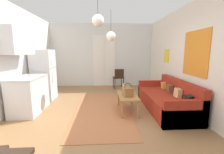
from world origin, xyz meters
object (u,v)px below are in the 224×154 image
object	(u,v)px
accent_chair	(119,77)
pendant_lamp_near	(98,21)
couch	(168,100)
bamboo_vase	(124,88)
refrigerator	(44,75)
pendant_lamp_far	(111,36)
handbag	(128,92)
coffee_table	(128,97)

from	to	relation	value
accent_chair	pendant_lamp_near	distance (m)	3.52
pendant_lamp_near	couch	bearing A→B (deg)	19.00
bamboo_vase	refrigerator	xyz separation A→B (m)	(-2.47, 0.92, 0.23)
refrigerator	pendant_lamp_far	world-z (taller)	pendant_lamp_far
refrigerator	pendant_lamp_near	size ratio (longest dim) A/B	2.22
refrigerator	accent_chair	xyz separation A→B (m)	(2.55, 1.26, -0.31)
bamboo_vase	accent_chair	size ratio (longest dim) A/B	0.54
handbag	pendant_lamp_near	size ratio (longest dim) A/B	0.45
handbag	pendant_lamp_far	size ratio (longest dim) A/B	0.36
coffee_table	handbag	xyz separation A→B (m)	(-0.01, -0.09, 0.18)
bamboo_vase	pendant_lamp_far	world-z (taller)	pendant_lamp_far
couch	coffee_table	xyz separation A→B (m)	(-1.10, -0.09, 0.12)
refrigerator	pendant_lamp_near	distance (m)	2.86
pendant_lamp_near	accent_chair	bearing A→B (deg)	76.47
accent_chair	pendant_lamp_far	world-z (taller)	pendant_lamp_far
coffee_table	couch	bearing A→B (deg)	4.44
bamboo_vase	pendant_lamp_far	size ratio (longest dim) A/B	0.50
coffee_table	bamboo_vase	world-z (taller)	bamboo_vase
coffee_table	bamboo_vase	xyz separation A→B (m)	(-0.06, 0.30, 0.18)
couch	refrigerator	distance (m)	3.84
coffee_table	accent_chair	size ratio (longest dim) A/B	1.10
bamboo_vase	refrigerator	bearing A→B (deg)	159.71
couch	handbag	bearing A→B (deg)	-171.19
pendant_lamp_far	accent_chair	bearing A→B (deg)	75.08
coffee_table	pendant_lamp_near	world-z (taller)	pendant_lamp_near
refrigerator	bamboo_vase	bearing A→B (deg)	-20.29
handbag	pendant_lamp_far	distance (m)	1.84
pendant_lamp_near	pendant_lamp_far	xyz separation A→B (m)	(0.33, 1.55, -0.15)
bamboo_vase	pendant_lamp_near	bearing A→B (deg)	-127.85
couch	pendant_lamp_near	size ratio (longest dim) A/B	2.99
couch	handbag	xyz separation A→B (m)	(-1.11, -0.17, 0.30)
pendant_lamp_far	pendant_lamp_near	bearing A→B (deg)	-102.20
coffee_table	handbag	world-z (taller)	handbag
refrigerator	pendant_lamp_far	distance (m)	2.47
coffee_table	refrigerator	size ratio (longest dim) A/B	0.57
handbag	refrigerator	bearing A→B (deg)	152.58
pendant_lamp_far	bamboo_vase	bearing A→B (deg)	-65.56
bamboo_vase	handbag	xyz separation A→B (m)	(0.04, -0.39, -0.01)
bamboo_vase	refrigerator	size ratio (longest dim) A/B	0.28
couch	pendant_lamp_near	world-z (taller)	pendant_lamp_near
handbag	accent_chair	world-z (taller)	accent_chair
handbag	pendant_lamp_far	bearing A→B (deg)	108.35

